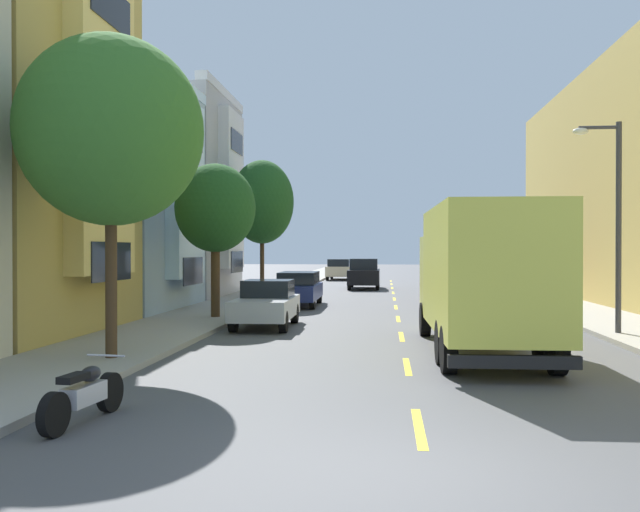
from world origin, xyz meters
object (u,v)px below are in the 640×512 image
Objects in this scene: street_lamp at (612,209)px; parked_pickup_champagne at (340,270)px; street_tree_nearest at (111,131)px; parked_hatchback_sky at (443,271)px; parked_hatchback_silver at (266,304)px; parked_suv_red at (487,281)px; parked_motorcycle at (84,395)px; parked_wagon_navy at (298,288)px; street_tree_second at (215,209)px; street_tree_third at (262,202)px; parked_suv_white at (471,276)px; moving_black_sedan at (364,273)px; delivery_box_truck at (481,272)px.

street_lamp is 1.12× the size of parked_pickup_champagne.
parked_pickup_champagne is (2.18, 42.45, -4.23)m from street_tree_nearest.
parked_hatchback_sky is 1.01× the size of parked_hatchback_silver.
parked_suv_red is at bearing 52.72° from parked_hatchback_silver.
parked_motorcycle is at bearing -111.15° from parked_suv_red.
street_lamp is at bearing -87.31° from parked_hatchback_sky.
parked_wagon_navy is at bearing -90.18° from parked_pickup_champagne.
street_tree_second is 0.80× the size of street_tree_third.
street_tree_second is at bearing 139.53° from parked_hatchback_silver.
parked_wagon_navy is 1.17× the size of parked_hatchback_silver.
street_tree_nearest reaches higher than parked_suv_white.
street_tree_nearest is 1.45× the size of parked_suv_white.
parked_suv_red is at bearing 41.50° from street_tree_second.
street_tree_third is 25.96m from parked_hatchback_sky.
parked_suv_red is 12.24m from moving_black_sedan.
parked_wagon_navy is 26.83m from parked_pickup_champagne.
street_tree_nearest is at bearing -98.95° from moving_black_sedan.
parked_wagon_navy is at bearing 82.36° from street_tree_nearest.
parked_hatchback_sky is (10.65, 32.43, -3.17)m from street_tree_second.
street_tree_second is (0.00, 9.10, -1.13)m from street_tree_nearest.
street_tree_nearest is 8.72m from parked_hatchback_silver.
street_tree_second is 0.66× the size of delivery_box_truck.
street_tree_third is (-0.00, 9.10, 0.87)m from street_tree_second.
parked_hatchback_silver is (2.13, 7.28, -4.30)m from street_tree_nearest.
street_tree_third is 1.67× the size of parked_hatchback_silver.
street_tree_nearest is 13.64m from street_lamp.
street_tree_nearest is 1.73× the size of parked_hatchback_sky.
parked_suv_red is 1.20× the size of parked_hatchback_silver.
parked_suv_red is at bearing -89.71° from parked_hatchback_sky.
parked_suv_white is 7.50m from moving_black_sedan.
street_tree_third is 13.33m from parked_suv_white.
parked_motorcycle is (1.65, -4.94, -4.65)m from street_tree_nearest.
parked_hatchback_sky is 47.33m from parked_motorcycle.
parked_wagon_navy is (-8.55, -25.91, 0.05)m from parked_hatchback_sky.
parked_pickup_champagne is (0.08, 26.83, 0.02)m from parked_wagon_navy.
street_lamp reaches higher than parked_suv_red.
delivery_box_truck is 16.71m from parked_suv_red.
parked_suv_red is (10.76, 9.52, -2.94)m from street_tree_second.
street_tree_third is 24.67m from parked_pickup_champagne.
moving_black_sedan is (-6.16, 10.57, 0.00)m from parked_suv_red.
street_tree_third reaches higher than parked_hatchback_sky.
delivery_box_truck is (-4.13, -3.51, -1.69)m from street_lamp.
street_lamp is 1.24× the size of parked_suv_red.
street_tree_nearest is at bearing -104.38° from parked_hatchback_sky.
moving_black_sedan is (-7.73, 23.55, -2.66)m from street_lamp.
parked_suv_white reaches higher than parked_motorcycle.
parked_pickup_champagne is (-8.64, 17.45, -0.16)m from parked_suv_white.
parked_wagon_navy is 0.98× the size of parked_suv_white.
delivery_box_truck is 9.77m from parked_motorcycle.
street_tree_third is at bearing 90.00° from street_tree_second.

